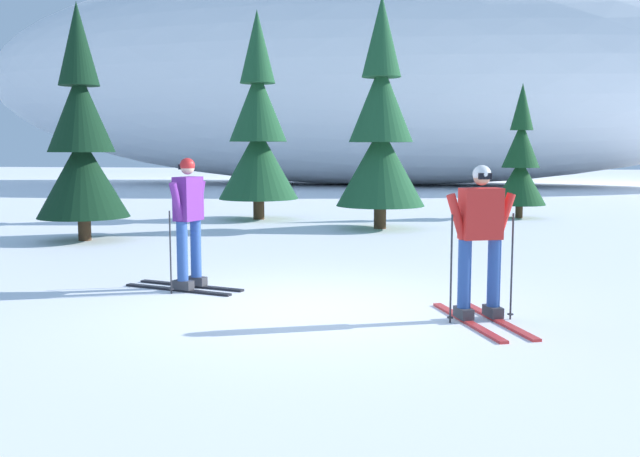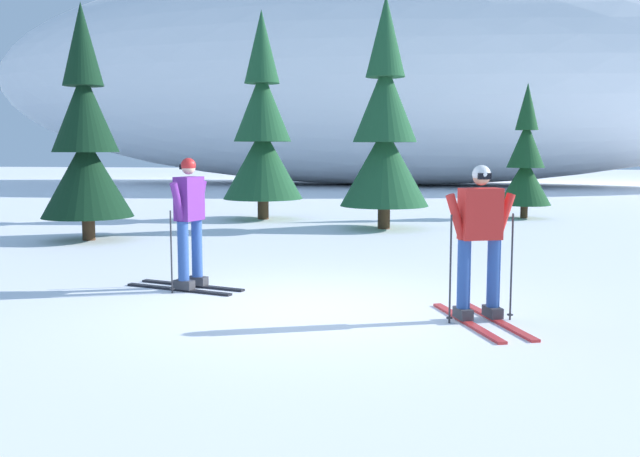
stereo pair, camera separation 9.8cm
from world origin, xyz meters
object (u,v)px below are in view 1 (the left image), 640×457
object	(u,v)px
pine_tree_far_left	(81,142)
pine_tree_far_right	(521,162)
skier_red_jacket	(481,239)
pine_tree_center_right	(381,133)
pine_tree_center_left	(258,133)
skier_purple_jacket	(188,221)

from	to	relation	value
pine_tree_far_left	pine_tree_far_right	xyz separation A→B (m)	(9.72, 6.44, -0.50)
skier_red_jacket	pine_tree_far_left	distance (m)	9.81
pine_tree_far_left	pine_tree_far_right	world-z (taller)	pine_tree_far_left
pine_tree_center_right	pine_tree_far_right	world-z (taller)	pine_tree_center_right
skier_red_jacket	pine_tree_center_right	xyz separation A→B (m)	(-1.75, 9.06, 1.39)
pine_tree_far_right	pine_tree_center_left	bearing A→B (deg)	-168.32
skier_purple_jacket	pine_tree_center_left	distance (m)	9.83
pine_tree_center_left	pine_tree_far_right	bearing A→B (deg)	11.68
skier_purple_jacket	pine_tree_far_left	world-z (taller)	pine_tree_far_left
skier_red_jacket	pine_tree_center_left	xyz separation A→B (m)	(-5.21, 10.83, 1.43)
pine_tree_center_left	skier_red_jacket	bearing A→B (deg)	-64.31
skier_purple_jacket	pine_tree_far_right	xyz separation A→B (m)	(5.78, 11.11, 0.61)
skier_red_jacket	pine_tree_center_left	distance (m)	12.10
pine_tree_far_left	pine_tree_center_right	bearing A→B (deg)	27.92
skier_purple_jacket	pine_tree_far_right	bearing A→B (deg)	62.51
pine_tree_center_left	pine_tree_far_right	xyz separation A→B (m)	(7.14, 1.48, -0.80)
pine_tree_center_right	pine_tree_center_left	bearing A→B (deg)	153.00
pine_tree_far_left	pine_tree_center_right	world-z (taller)	pine_tree_center_right
skier_red_jacket	pine_tree_center_right	world-z (taller)	pine_tree_center_right
pine_tree_far_right	skier_red_jacket	bearing A→B (deg)	-98.93
skier_red_jacket	pine_tree_center_left	size ratio (longest dim) A/B	0.33
skier_purple_jacket	pine_tree_far_right	size ratio (longest dim) A/B	0.49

